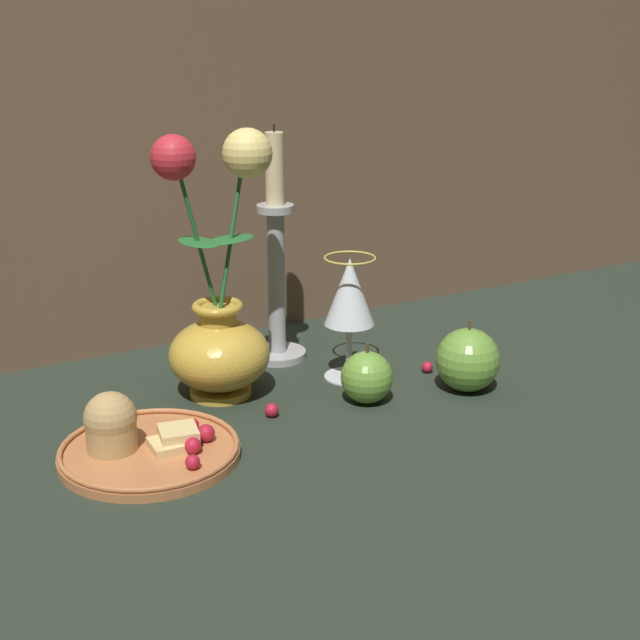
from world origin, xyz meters
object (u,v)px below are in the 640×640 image
(plate_with_pastries, at_px, (140,442))
(apple_beside_vase, at_px, (367,377))
(vase, at_px, (219,318))
(apple_near_glass, at_px, (468,360))
(wine_glass, at_px, (350,297))
(candlestick, at_px, (276,269))

(plate_with_pastries, height_order, apple_beside_vase, apple_beside_vase)
(vase, distance_m, apple_near_glass, 0.32)
(wine_glass, bearing_deg, plate_with_pastries, -164.60)
(candlestick, relative_size, apple_beside_vase, 4.19)
(plate_with_pastries, distance_m, wine_glass, 0.34)
(candlestick, height_order, apple_near_glass, candlestick)
(wine_glass, bearing_deg, apple_beside_vase, -105.32)
(vase, height_order, plate_with_pastries, vase)
(wine_glass, bearing_deg, vase, 170.46)
(plate_with_pastries, distance_m, apple_near_glass, 0.43)
(wine_glass, bearing_deg, candlestick, 114.45)
(vase, height_order, apple_beside_vase, vase)
(vase, distance_m, candlestick, 0.15)
(vase, xyz_separation_m, plate_with_pastries, (-0.15, -0.12, -0.09))
(plate_with_pastries, relative_size, candlestick, 0.61)
(apple_beside_vase, relative_size, apple_near_glass, 0.82)
(vase, bearing_deg, apple_beside_vase, -36.01)
(apple_near_glass, bearing_deg, plate_with_pastries, 176.92)
(plate_with_pastries, height_order, apple_near_glass, apple_near_glass)
(vase, height_order, candlestick, vase)
(candlestick, distance_m, apple_near_glass, 0.29)
(vase, bearing_deg, apple_near_glass, -26.24)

